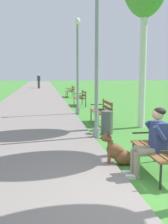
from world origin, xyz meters
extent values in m
plane|color=#478E38|center=(0.00, 0.00, 0.00)|extent=(120.00, 120.00, 0.00)
cube|color=gray|center=(-2.15, 24.00, 0.02)|extent=(4.03, 60.00, 0.04)
cube|color=brown|center=(0.30, 1.04, 0.45)|extent=(0.14, 1.50, 0.04)
cube|color=brown|center=(0.48, 1.04, 0.45)|extent=(0.14, 1.50, 0.04)
cube|color=brown|center=(0.65, 1.04, 0.45)|extent=(0.14, 1.50, 0.04)
cylinder|color=#2D2B28|center=(0.28, 1.73, 0.23)|extent=(0.04, 0.04, 0.45)
cylinder|color=#2D2B28|center=(0.76, 1.73, 0.43)|extent=(0.04, 0.04, 0.85)
cube|color=#2D2B28|center=(0.48, 1.73, 0.63)|extent=(0.45, 0.04, 0.03)
cylinder|color=#2D2B28|center=(0.28, 0.35, 0.23)|extent=(0.04, 0.04, 0.45)
cube|color=brown|center=(0.31, 6.22, 0.45)|extent=(0.14, 1.50, 0.04)
cube|color=brown|center=(0.49, 6.22, 0.45)|extent=(0.14, 1.50, 0.04)
cube|color=brown|center=(0.66, 6.22, 0.45)|extent=(0.14, 1.50, 0.04)
cube|color=brown|center=(0.77, 6.22, 0.59)|extent=(0.04, 1.50, 0.11)
cube|color=brown|center=(0.77, 6.22, 0.77)|extent=(0.04, 1.50, 0.11)
cylinder|color=#2D2B28|center=(0.29, 6.91, 0.23)|extent=(0.04, 0.04, 0.45)
cylinder|color=#2D2B28|center=(0.77, 6.91, 0.43)|extent=(0.04, 0.04, 0.85)
cube|color=#2D2B28|center=(0.49, 6.91, 0.63)|extent=(0.45, 0.04, 0.03)
cylinder|color=#2D2B28|center=(0.29, 5.53, 0.23)|extent=(0.04, 0.04, 0.45)
cylinder|color=#2D2B28|center=(0.77, 5.53, 0.43)|extent=(0.04, 0.04, 0.85)
cube|color=#2D2B28|center=(0.49, 5.53, 0.63)|extent=(0.45, 0.04, 0.03)
cube|color=brown|center=(0.28, 11.89, 0.45)|extent=(0.14, 1.50, 0.04)
cube|color=brown|center=(0.46, 11.89, 0.45)|extent=(0.14, 1.50, 0.04)
cube|color=brown|center=(0.63, 11.89, 0.45)|extent=(0.14, 1.50, 0.04)
cube|color=brown|center=(0.74, 11.89, 0.59)|extent=(0.04, 1.50, 0.11)
cube|color=brown|center=(0.74, 11.89, 0.77)|extent=(0.04, 1.50, 0.11)
cylinder|color=#2D2B28|center=(0.26, 12.58, 0.23)|extent=(0.04, 0.04, 0.45)
cylinder|color=#2D2B28|center=(0.74, 12.58, 0.43)|extent=(0.04, 0.04, 0.85)
cube|color=#2D2B28|center=(0.46, 12.58, 0.63)|extent=(0.45, 0.04, 0.03)
cylinder|color=#2D2B28|center=(0.26, 11.20, 0.23)|extent=(0.04, 0.04, 0.45)
cylinder|color=#2D2B28|center=(0.74, 11.20, 0.43)|extent=(0.04, 0.04, 0.85)
cube|color=#2D2B28|center=(0.46, 11.20, 0.63)|extent=(0.45, 0.04, 0.03)
cube|color=brown|center=(0.28, 17.45, 0.45)|extent=(0.14, 1.50, 0.04)
cube|color=brown|center=(0.45, 17.45, 0.45)|extent=(0.14, 1.50, 0.04)
cube|color=brown|center=(0.63, 17.45, 0.45)|extent=(0.14, 1.50, 0.04)
cube|color=brown|center=(0.73, 17.45, 0.59)|extent=(0.04, 1.50, 0.11)
cube|color=brown|center=(0.73, 17.45, 0.77)|extent=(0.04, 1.50, 0.11)
cylinder|color=#2D2B28|center=(0.25, 18.14, 0.23)|extent=(0.04, 0.04, 0.45)
cylinder|color=#2D2B28|center=(0.73, 18.14, 0.43)|extent=(0.04, 0.04, 0.85)
cube|color=#2D2B28|center=(0.45, 18.14, 0.63)|extent=(0.45, 0.04, 0.03)
cylinder|color=#2D2B28|center=(0.25, 16.76, 0.23)|extent=(0.04, 0.04, 0.45)
cylinder|color=#2D2B28|center=(0.73, 16.76, 0.43)|extent=(0.04, 0.04, 0.85)
cube|color=#2D2B28|center=(0.45, 16.76, 0.63)|extent=(0.45, 0.04, 0.03)
cylinder|color=gray|center=(0.27, 1.06, 0.47)|extent=(0.42, 0.14, 0.14)
cylinder|color=gray|center=(0.06, 1.06, 0.24)|extent=(0.11, 0.11, 0.47)
cube|color=silver|center=(-0.02, 1.06, 0.04)|extent=(0.24, 0.09, 0.07)
cylinder|color=gray|center=(0.27, 0.86, 0.47)|extent=(0.42, 0.14, 0.14)
cylinder|color=gray|center=(0.06, 0.86, 0.24)|extent=(0.11, 0.11, 0.47)
cube|color=silver|center=(-0.02, 0.86, 0.04)|extent=(0.24, 0.09, 0.07)
cube|color=navy|center=(0.48, 0.96, 0.73)|extent=(0.22, 0.36, 0.52)
cylinder|color=navy|center=(0.42, 1.16, 0.83)|extent=(0.25, 0.09, 0.30)
cylinder|color=navy|center=(0.42, 0.76, 0.83)|extent=(0.25, 0.09, 0.30)
sphere|color=tan|center=(0.46, 0.96, 1.13)|extent=(0.21, 0.21, 0.21)
ellipsoid|color=black|center=(0.49, 0.96, 1.18)|extent=(0.22, 0.23, 0.14)
ellipsoid|color=brown|center=(0.03, 1.62, 0.16)|extent=(0.40, 0.33, 0.32)
ellipsoid|color=brown|center=(-0.12, 1.64, 0.29)|extent=(0.53, 0.29, 0.48)
ellipsoid|color=#4C2D19|center=(-0.07, 1.63, 0.32)|extent=(0.38, 0.24, 0.27)
cylinder|color=brown|center=(-0.24, 1.72, 0.19)|extent=(0.06, 0.06, 0.38)
cylinder|color=brown|center=(-0.26, 1.60, 0.19)|extent=(0.06, 0.06, 0.38)
cylinder|color=brown|center=(-0.23, 1.66, 0.43)|extent=(0.13, 0.18, 0.19)
ellipsoid|color=brown|center=(-0.31, 1.67, 0.56)|extent=(0.24, 0.17, 0.16)
cone|color=#4C2D19|center=(-0.41, 1.69, 0.55)|extent=(0.11, 0.10, 0.09)
cone|color=#4C2D19|center=(-0.26, 1.71, 0.66)|extent=(0.06, 0.06, 0.09)
cone|color=#4C2D19|center=(-0.28, 1.62, 0.66)|extent=(0.06, 0.06, 0.09)
cylinder|color=brown|center=(0.23, 1.59, 0.03)|extent=(0.28, 0.09, 0.04)
cylinder|color=gray|center=(-0.06, 4.01, 0.15)|extent=(0.20, 0.20, 0.30)
cylinder|color=gray|center=(-0.06, 4.01, 2.21)|extent=(0.11, 0.11, 4.43)
cylinder|color=gray|center=(-0.02, 8.62, 0.15)|extent=(0.20, 0.20, 0.30)
cylinder|color=gray|center=(-0.02, 8.62, 1.95)|extent=(0.11, 0.11, 3.90)
ellipsoid|color=silver|center=(-0.02, 8.62, 4.02)|extent=(0.24, 0.24, 0.32)
cylinder|color=silver|center=(1.75, 5.35, 2.11)|extent=(0.22, 0.22, 4.22)
cylinder|color=#515156|center=(0.37, 4.52, 0.35)|extent=(0.36, 0.36, 0.70)
cylinder|color=#383842|center=(-1.95, 28.86, 0.44)|extent=(0.22, 0.22, 0.88)
cube|color=navy|center=(-1.95, 28.86, 1.16)|extent=(0.32, 0.20, 0.56)
sphere|color=beige|center=(-1.95, 28.86, 1.55)|extent=(0.20, 0.20, 0.20)
cylinder|color=#383842|center=(-2.02, 31.30, 0.44)|extent=(0.22, 0.22, 0.88)
cube|color=maroon|center=(-2.02, 31.30, 1.16)|extent=(0.32, 0.20, 0.56)
sphere|color=beige|center=(-2.02, 31.30, 1.55)|extent=(0.20, 0.20, 0.20)
camera|label=1|loc=(-1.56, -3.72, 1.87)|focal=45.07mm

